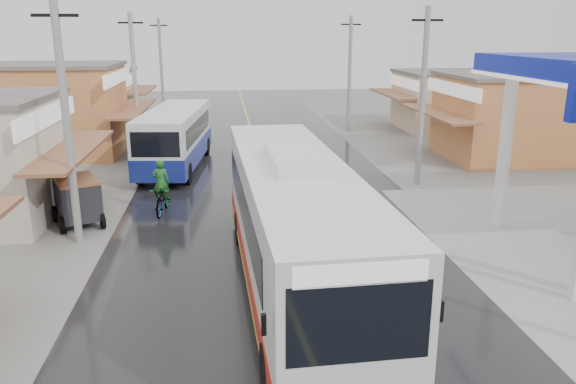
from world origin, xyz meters
name	(u,v)px	position (x,y,z in m)	size (l,w,h in m)	color
road	(269,188)	(0.00, 15.00, 0.01)	(12.00, 90.00, 0.02)	black
centre_line	(269,188)	(0.00, 15.00, 0.02)	(0.15, 90.00, 0.01)	#D8CC4C
utility_poles_left	(116,187)	(-7.00, 16.00, 0.00)	(1.60, 50.00, 8.00)	gray
utility_poles_right	(417,184)	(7.00, 15.00, 0.00)	(1.60, 36.00, 8.00)	gray
coach_bus	(294,228)	(-0.20, 4.25, 1.91)	(3.26, 12.79, 3.97)	silver
second_bus	(175,137)	(-4.48, 19.50, 1.65)	(3.48, 9.44, 3.06)	silver
cyclist	(162,196)	(-4.45, 11.87, 0.73)	(0.95, 2.12, 2.22)	black
tricycle_near	(77,198)	(-7.42, 10.87, 1.01)	(2.30, 2.54, 1.76)	#26262D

